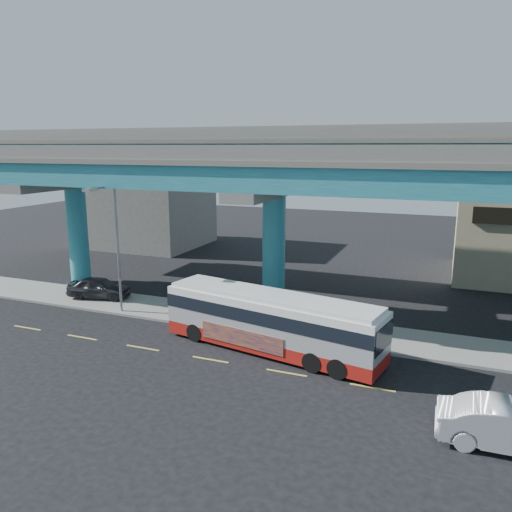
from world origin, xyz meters
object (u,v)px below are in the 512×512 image
at_px(transit_bus, 271,320).
at_px(stop_sign, 296,305).
at_px(parked_car, 99,288).
at_px(sedan, 512,427).
at_px(street_lamp, 111,231).

height_order(transit_bus, stop_sign, transit_bus).
height_order(transit_bus, parked_car, transit_bus).
bearing_deg(parked_car, sedan, -122.58).
bearing_deg(stop_sign, street_lamp, -168.00).
xyz_separation_m(sedan, stop_sign, (-10.16, 7.27, 1.04)).
xyz_separation_m(parked_car, stop_sign, (14.69, -1.57, 0.99)).
xyz_separation_m(sedan, parked_car, (-24.85, 8.84, 0.05)).
bearing_deg(street_lamp, parked_car, 143.52).
xyz_separation_m(street_lamp, stop_sign, (11.55, 0.75, -3.54)).
bearing_deg(street_lamp, transit_bus, -7.93).
distance_m(sedan, parked_car, 26.37).
distance_m(parked_car, street_lamp, 5.98).
xyz_separation_m(transit_bus, sedan, (10.78, -5.00, -0.85)).
relative_size(transit_bus, parked_car, 2.66).
relative_size(parked_car, street_lamp, 0.56).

